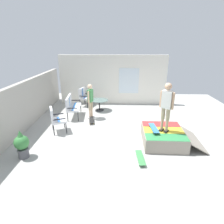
% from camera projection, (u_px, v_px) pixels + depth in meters
% --- Properties ---
extents(ground_plane, '(12.00, 12.00, 0.10)m').
position_uv_depth(ground_plane, '(122.00, 133.00, 7.44)').
color(ground_plane, '#A8A8A3').
extents(back_wall_cinderblock, '(9.00, 0.20, 1.90)m').
position_uv_depth(back_wall_cinderblock, '(20.00, 108.00, 7.23)').
color(back_wall_cinderblock, '#ADA89E').
rests_on(back_wall_cinderblock, ground_plane).
extents(house_facade, '(0.23, 6.00, 2.75)m').
position_uv_depth(house_facade, '(113.00, 80.00, 10.52)').
color(house_facade, white).
rests_on(house_facade, ground_plane).
extents(skate_ramp, '(1.60, 2.07, 0.49)m').
position_uv_depth(skate_ramp, '(164.00, 136.00, 6.57)').
color(skate_ramp, gray).
rests_on(skate_ramp, ground_plane).
extents(patio_bench, '(1.30, 0.66, 1.02)m').
position_uv_depth(patio_bench, '(72.00, 105.00, 8.77)').
color(patio_bench, black).
rests_on(patio_bench, ground_plane).
extents(patio_chair_near_house, '(0.77, 0.72, 1.02)m').
position_uv_depth(patio_chair_near_house, '(84.00, 95.00, 10.33)').
color(patio_chair_near_house, black).
rests_on(patio_chair_near_house, ground_plane).
extents(patio_chair_by_wall, '(0.79, 0.75, 1.02)m').
position_uv_depth(patio_chair_by_wall, '(55.00, 118.00, 7.24)').
color(patio_chair_by_wall, black).
rests_on(patio_chair_by_wall, ground_plane).
extents(patio_table, '(0.90, 0.90, 0.57)m').
position_uv_depth(patio_table, '(99.00, 103.00, 9.69)').
color(patio_table, black).
rests_on(patio_table, ground_plane).
extents(person_watching, '(0.47, 0.30, 1.62)m').
position_uv_depth(person_watching, '(90.00, 99.00, 8.50)').
color(person_watching, silver).
rests_on(person_watching, ground_plane).
extents(person_skater, '(0.36, 0.41, 1.68)m').
position_uv_depth(person_skater, '(167.00, 104.00, 6.06)').
color(person_skater, black).
rests_on(person_skater, skate_ramp).
extents(skateboard_by_bench, '(0.82, 0.33, 0.10)m').
position_uv_depth(skateboard_by_bench, '(92.00, 120.00, 8.37)').
color(skateboard_by_bench, black).
rests_on(skateboard_by_bench, ground_plane).
extents(skateboard_spare, '(0.81, 0.25, 0.10)m').
position_uv_depth(skateboard_spare, '(140.00, 158.00, 5.62)').
color(skateboard_spare, '#3F8C4C').
rests_on(skateboard_spare, ground_plane).
extents(skateboard_on_ramp, '(0.81, 0.26, 0.10)m').
position_uv_depth(skateboard_on_ramp, '(154.00, 128.00, 6.43)').
color(skateboard_on_ramp, '#3372B2').
rests_on(skateboard_on_ramp, skate_ramp).
extents(potted_plant, '(0.44, 0.44, 0.92)m').
position_uv_depth(potted_plant, '(22.00, 144.00, 5.64)').
color(potted_plant, '#515156').
rests_on(potted_plant, ground_plane).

